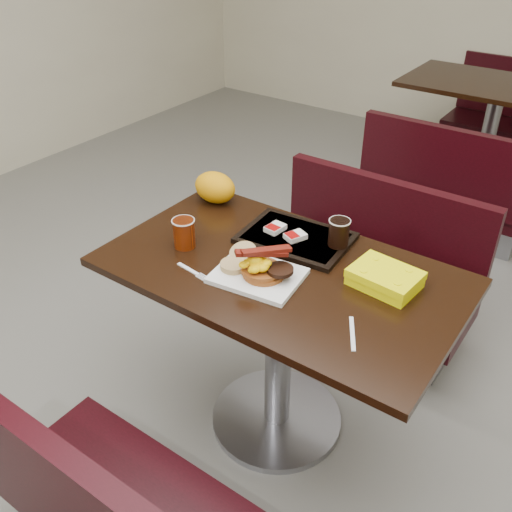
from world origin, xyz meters
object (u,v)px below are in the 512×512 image
Objects in this scene: fork at (188,269)px; tray at (296,238)px; pancake_stack at (264,271)px; coffee_cup_far at (339,233)px; bench_near_s at (145,491)px; bench_far_s at (452,177)px; coffee_cup_near at (184,233)px; paper_bag at (215,187)px; hashbrown_sleeve_right at (295,236)px; table_near at (278,351)px; bench_near_n at (363,268)px; platter at (258,276)px; clamshell at (385,278)px; hashbrown_sleeve_left at (275,228)px; table_far at (487,139)px; knife at (352,333)px.

fork is 0.42m from tray.
coffee_cup_far is at bearing 70.16° from pancake_stack.
bench_near_s is 2.60m from bench_far_s.
paper_bag reaches higher than coffee_cup_near.
hashbrown_sleeve_right reaches higher than bench_near_s.
pancake_stack reaches higher than table_near.
hashbrown_sleeve_right is (-0.05, -0.53, 0.42)m from bench_near_n.
fork is (-0.22, -0.10, -0.01)m from platter.
platter is at bearing -62.81° from hashbrown_sleeve_right.
hashbrown_sleeve_left is at bearing 177.71° from clamshell.
paper_bag is at bearing 152.36° from table_near.
coffee_cup_far is (0.10, -0.48, 0.46)m from bench_near_n.
clamshell is at bearing 30.07° from pancake_stack.
bench_near_n is at bearing 81.37° from hashbrown_sleeve_left.
bench_near_n is at bearing 108.56° from hashbrown_sleeve_right.
tray is 3.92× the size of coffee_cup_far.
coffee_cup_near is at bearing -167.33° from table_near.
coffee_cup_far is (0.15, 0.03, 0.06)m from tray.
tray reaches higher than bench_near_n.
bench_near_n is 0.88m from platter.
tray is (0.30, 0.26, -0.04)m from coffee_cup_near.
paper_bag is (-0.48, -1.65, 0.45)m from bench_far_s.
hashbrown_sleeve_right is (-0.05, 0.17, 0.40)m from table_near.
hashbrown_sleeve_right is at bearing 98.17° from pancake_stack.
table_far is 2.44m from paper_bag.
hashbrown_sleeve_left is at bearing 98.99° from bench_near_s.
coffee_cup_far reaches higher than coffee_cup_near.
bench_near_n is at bearing 172.29° from knife.
hashbrown_sleeve_right is (0.31, 0.25, -0.03)m from coffee_cup_near.
platter is 3.85× the size of hashbrown_sleeve_left.
table_far is 0.70m from bench_far_s.
bench_near_n is 1.01m from knife.
bench_near_n is at bearing 80.40° from platter.
bench_near_n is 1.00m from fork.
clamshell is (0.23, -0.11, -0.04)m from coffee_cup_far.
table_near is 1.20× the size of bench_far_s.
bench_far_s is at bearing 81.80° from platter.
table_far is at bearing 82.04° from platter.
coffee_cup_near is at bearing 171.02° from platter.
bench_near_s is 0.84m from coffee_cup_near.
pancake_stack is at bearing -97.95° from table_near.
knife is 0.59m from hashbrown_sleeve_left.
pancake_stack is (-0.01, 0.62, 0.42)m from bench_near_s.
platter is at bearing -164.06° from pancake_stack.
coffee_cup_far is 0.25m from clamshell.
table_near is 0.56m from coffee_cup_near.
bench_far_s is 6.72× the size of knife.
paper_bag is at bearing 176.40° from coffee_cup_far.
clamshell is (0.32, 0.11, 0.40)m from table_near.
platter is at bearing -112.77° from coffee_cup_far.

